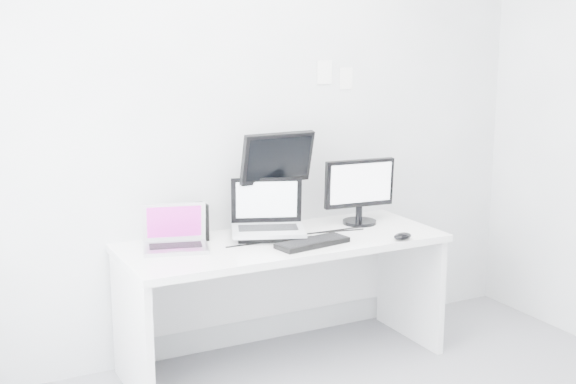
# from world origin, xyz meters

# --- Properties ---
(back_wall) EXTENTS (3.60, 0.00, 3.60)m
(back_wall) POSITION_xyz_m (0.00, 1.60, 1.35)
(back_wall) COLOR silver
(back_wall) RESTS_ON ground
(desk) EXTENTS (1.80, 0.70, 0.73)m
(desk) POSITION_xyz_m (0.00, 1.25, 0.36)
(desk) COLOR white
(desk) RESTS_ON ground
(macbook) EXTENTS (0.39, 0.33, 0.25)m
(macbook) POSITION_xyz_m (-0.60, 1.32, 0.86)
(macbook) COLOR #ADADB1
(macbook) RESTS_ON desk
(speaker) EXTENTS (0.13, 0.13, 0.20)m
(speaker) POSITION_xyz_m (-0.43, 1.46, 0.83)
(speaker) COLOR black
(speaker) RESTS_ON desk
(dell_laptop) EXTENTS (0.49, 0.44, 0.33)m
(dell_laptop) POSITION_xyz_m (-0.06, 1.31, 0.90)
(dell_laptop) COLOR #B8BAC0
(dell_laptop) RESTS_ON desk
(rear_monitor) EXTENTS (0.44, 0.18, 0.59)m
(rear_monitor) POSITION_xyz_m (0.05, 1.44, 1.03)
(rear_monitor) COLOR black
(rear_monitor) RESTS_ON desk
(samsung_monitor) EXTENTS (0.45, 0.24, 0.40)m
(samsung_monitor) POSITION_xyz_m (0.57, 1.36, 0.93)
(samsung_monitor) COLOR black
(samsung_monitor) RESTS_ON desk
(keyboard) EXTENTS (0.43, 0.21, 0.03)m
(keyboard) POSITION_xyz_m (0.09, 1.07, 0.74)
(keyboard) COLOR black
(keyboard) RESTS_ON desk
(mouse) EXTENTS (0.13, 0.10, 0.04)m
(mouse) POSITION_xyz_m (0.59, 0.95, 0.75)
(mouse) COLOR black
(mouse) RESTS_ON desk
(wall_note_0) EXTENTS (0.10, 0.00, 0.14)m
(wall_note_0) POSITION_xyz_m (0.45, 1.59, 1.62)
(wall_note_0) COLOR white
(wall_note_0) RESTS_ON back_wall
(wall_note_1) EXTENTS (0.09, 0.00, 0.13)m
(wall_note_1) POSITION_xyz_m (0.60, 1.59, 1.58)
(wall_note_1) COLOR white
(wall_note_1) RESTS_ON back_wall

